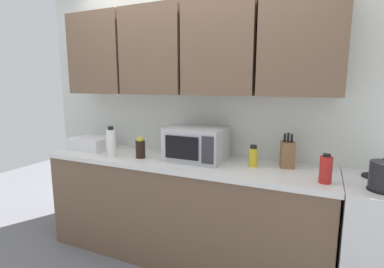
{
  "coord_description": "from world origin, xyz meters",
  "views": [
    {
      "loc": [
        1.09,
        -2.47,
        1.54
      ],
      "look_at": [
        0.09,
        -0.25,
        1.12
      ],
      "focal_mm": 27.14,
      "sensor_mm": 36.0,
      "label": 1
    }
  ],
  "objects_px": {
    "dish_rack": "(92,143)",
    "microwave": "(196,144)",
    "bottle_white_jar": "(111,143)",
    "bottle_yellow_mustard": "(253,156)",
    "bottle_red_sauce": "(326,169)",
    "knife_block": "(287,154)",
    "bottle_soy_dark": "(140,148)"
  },
  "relations": [
    {
      "from": "bottle_soy_dark",
      "to": "bottle_red_sauce",
      "type": "xyz_separation_m",
      "value": [
        1.48,
        -0.05,
        0.01
      ]
    },
    {
      "from": "bottle_yellow_mustard",
      "to": "bottle_white_jar",
      "type": "bearing_deg",
      "value": -170.86
    },
    {
      "from": "microwave",
      "to": "bottle_white_jar",
      "type": "height_order",
      "value": "microwave"
    },
    {
      "from": "bottle_yellow_mustard",
      "to": "microwave",
      "type": "bearing_deg",
      "value": -179.55
    },
    {
      "from": "bottle_yellow_mustard",
      "to": "dish_rack",
      "type": "bearing_deg",
      "value": -178.67
    },
    {
      "from": "dish_rack",
      "to": "bottle_white_jar",
      "type": "xyz_separation_m",
      "value": [
        0.38,
        -0.16,
        0.07
      ]
    },
    {
      "from": "bottle_soy_dark",
      "to": "bottle_red_sauce",
      "type": "relative_size",
      "value": 0.93
    },
    {
      "from": "microwave",
      "to": "bottle_yellow_mustard",
      "type": "relative_size",
      "value": 2.79
    },
    {
      "from": "bottle_yellow_mustard",
      "to": "bottle_white_jar",
      "type": "xyz_separation_m",
      "value": [
        -1.23,
        -0.2,
        0.04
      ]
    },
    {
      "from": "knife_block",
      "to": "bottle_yellow_mustard",
      "type": "relative_size",
      "value": 1.59
    },
    {
      "from": "bottle_soy_dark",
      "to": "bottle_white_jar",
      "type": "distance_m",
      "value": 0.28
    },
    {
      "from": "knife_block",
      "to": "bottle_white_jar",
      "type": "relative_size",
      "value": 1.01
    },
    {
      "from": "knife_block",
      "to": "bottle_soy_dark",
      "type": "xyz_separation_m",
      "value": [
        -1.21,
        -0.23,
        -0.02
      ]
    },
    {
      "from": "knife_block",
      "to": "bottle_soy_dark",
      "type": "distance_m",
      "value": 1.23
    },
    {
      "from": "microwave",
      "to": "knife_block",
      "type": "height_order",
      "value": "microwave"
    },
    {
      "from": "knife_block",
      "to": "bottle_red_sauce",
      "type": "bearing_deg",
      "value": -46.15
    },
    {
      "from": "knife_block",
      "to": "microwave",
      "type": "bearing_deg",
      "value": -172.4
    },
    {
      "from": "bottle_yellow_mustard",
      "to": "bottle_white_jar",
      "type": "distance_m",
      "value": 1.24
    },
    {
      "from": "knife_block",
      "to": "bottle_red_sauce",
      "type": "height_order",
      "value": "knife_block"
    },
    {
      "from": "microwave",
      "to": "dish_rack",
      "type": "distance_m",
      "value": 1.12
    },
    {
      "from": "dish_rack",
      "to": "microwave",
      "type": "bearing_deg",
      "value": 1.72
    },
    {
      "from": "bottle_white_jar",
      "to": "bottle_red_sauce",
      "type": "bearing_deg",
      "value": 0.29
    },
    {
      "from": "dish_rack",
      "to": "bottle_yellow_mustard",
      "type": "bearing_deg",
      "value": 1.33
    },
    {
      "from": "dish_rack",
      "to": "bottle_white_jar",
      "type": "height_order",
      "value": "bottle_white_jar"
    },
    {
      "from": "microwave",
      "to": "bottle_red_sauce",
      "type": "height_order",
      "value": "microwave"
    },
    {
      "from": "knife_block",
      "to": "bottle_yellow_mustard",
      "type": "height_order",
      "value": "knife_block"
    },
    {
      "from": "microwave",
      "to": "knife_block",
      "type": "xyz_separation_m",
      "value": [
        0.73,
        0.1,
        -0.04
      ]
    },
    {
      "from": "bottle_yellow_mustard",
      "to": "bottle_soy_dark",
      "type": "distance_m",
      "value": 0.97
    },
    {
      "from": "microwave",
      "to": "bottle_red_sauce",
      "type": "distance_m",
      "value": 1.02
    },
    {
      "from": "microwave",
      "to": "bottle_white_jar",
      "type": "xyz_separation_m",
      "value": [
        -0.74,
        -0.19,
        -0.01
      ]
    },
    {
      "from": "bottle_red_sauce",
      "to": "bottle_yellow_mustard",
      "type": "bearing_deg",
      "value": 159.94
    },
    {
      "from": "knife_block",
      "to": "bottle_soy_dark",
      "type": "relative_size",
      "value": 1.5
    }
  ]
}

